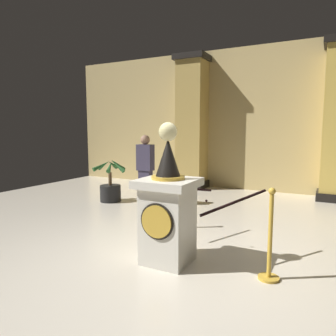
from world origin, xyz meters
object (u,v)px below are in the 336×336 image
at_px(stanchion_near, 270,248).
at_px(bystander_guest, 145,168).
at_px(potted_palm_left, 110,187).
at_px(stanchion_far, 164,207).
at_px(pedestal_clock, 168,210).

distance_m(stanchion_near, bystander_guest, 4.03).
xyz_separation_m(potted_palm_left, bystander_guest, (0.90, 0.13, 0.49)).
height_order(stanchion_far, bystander_guest, bystander_guest).
xyz_separation_m(stanchion_near, bystander_guest, (-3.16, 2.46, 0.46)).
bearing_deg(potted_palm_left, stanchion_near, -29.89).
xyz_separation_m(stanchion_far, potted_palm_left, (-2.12, 1.24, -0.03)).
bearing_deg(stanchion_far, bystander_guest, 131.65).
distance_m(stanchion_near, potted_palm_left, 4.68).
bearing_deg(stanchion_near, potted_palm_left, 150.11).
bearing_deg(stanchion_near, bystander_guest, 142.05).
distance_m(stanchion_near, stanchion_far, 2.23).
relative_size(pedestal_clock, stanchion_near, 1.69).
relative_size(stanchion_far, potted_palm_left, 1.01).
bearing_deg(potted_palm_left, pedestal_clock, -40.90).
bearing_deg(potted_palm_left, stanchion_far, -30.34).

